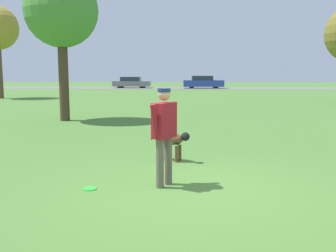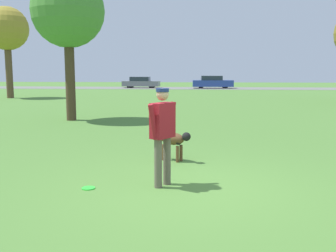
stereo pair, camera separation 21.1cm
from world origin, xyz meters
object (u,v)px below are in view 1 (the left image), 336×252
frisbee (90,189)px  person (164,129)px  dog (173,140)px  parked_car_blue (203,82)px  parked_car_grey (132,82)px  tree_near_left (61,12)px

frisbee → person: bearing=12.6°
frisbee → dog: bearing=59.5°
frisbee → parked_car_blue: size_ratio=0.05×
person → parked_car_grey: size_ratio=0.40×
tree_near_left → dog: bearing=-55.7°
parked_car_blue → person: bearing=-95.2°
tree_near_left → parked_car_blue: bearing=77.8°
person → tree_near_left: 10.23m
frisbee → parked_car_grey: (-5.14, 38.11, 0.61)m
person → parked_car_blue: 37.50m
person → parked_car_blue: bearing=29.6°
person → dog: size_ratio=1.81×
dog → parked_car_grey: size_ratio=0.22×
frisbee → parked_car_grey: 38.46m
person → tree_near_left: tree_near_left is taller
dog → parked_car_grey: (-6.41, 35.94, 0.16)m
parked_car_grey → parked_car_blue: bearing=-1.4°
dog → person: bearing=-63.6°
parked_car_grey → parked_car_blue: 8.07m
frisbee → parked_car_blue: bearing=85.6°
tree_near_left → person: bearing=-62.3°
dog → parked_car_blue: 35.61m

